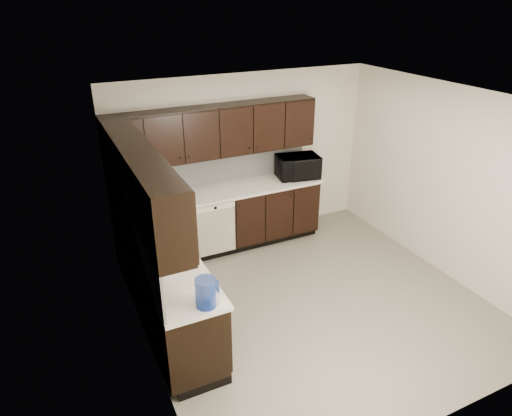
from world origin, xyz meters
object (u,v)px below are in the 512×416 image
Objects in this scene: microwave at (298,167)px; blue_pitcher at (206,293)px; sink at (175,275)px; toaster_oven at (131,199)px; storage_bin at (146,212)px.

blue_pitcher is at bearing -124.67° from microwave.
blue_pitcher is (0.09, -0.69, 0.20)m from sink.
microwave is 1.81× the size of toaster_oven.
storage_bin is at bearing 71.84° from blue_pitcher.
storage_bin is (0.09, -0.44, -0.01)m from toaster_oven.
blue_pitcher reaches higher than toaster_oven.
microwave is 3.33m from blue_pitcher.
sink is 1.33× the size of microwave.
storage_bin is at bearing 89.10° from sink.
sink is at bearing -81.86° from toaster_oven.
storage_bin is at bearing -72.77° from toaster_oven.
storage_bin is at bearing -160.39° from microwave.
blue_pitcher reaches higher than sink.
toaster_oven is 0.72× the size of storage_bin.
storage_bin is 1.69× the size of blue_pitcher.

